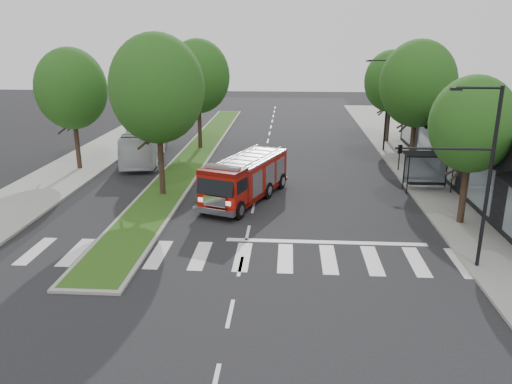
{
  "coord_description": "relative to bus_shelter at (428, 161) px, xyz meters",
  "views": [
    {
      "loc": [
        2.05,
        -24.25,
        9.88
      ],
      "look_at": [
        0.33,
        1.45,
        1.8
      ],
      "focal_mm": 35.0,
      "sensor_mm": 36.0,
      "label": 1
    }
  ],
  "objects": [
    {
      "name": "sidewalk_right",
      "position": [
        1.3,
        1.85,
        -1.96
      ],
      "size": [
        5.0,
        80.0,
        0.15
      ],
      "primitive_type": "cube",
      "color": "gray",
      "rests_on": "ground"
    },
    {
      "name": "tree_right_mid",
      "position": [
        0.3,
        5.85,
        4.45
      ],
      "size": [
        5.6,
        5.6,
        9.72
      ],
      "color": "black",
      "rests_on": "ground"
    },
    {
      "name": "tree_right_far",
      "position": [
        0.3,
        15.85,
        3.8
      ],
      "size": [
        5.0,
        5.0,
        8.73
      ],
      "color": "black",
      "rests_on": "ground"
    },
    {
      "name": "city_bus",
      "position": [
        -21.05,
        7.78,
        -0.55
      ],
      "size": [
        3.86,
        10.94,
        2.98
      ],
      "primitive_type": "imported",
      "rotation": [
        0.0,
        0.0,
        0.13
      ],
      "color": "silver",
      "rests_on": "ground"
    },
    {
      "name": "bus_shelter",
      "position": [
        0.0,
        0.0,
        0.0
      ],
      "size": [
        3.2,
        1.6,
        2.61
      ],
      "color": "black",
      "rests_on": "ground"
    },
    {
      "name": "median",
      "position": [
        -17.2,
        9.85,
        -1.96
      ],
      "size": [
        3.0,
        50.0,
        0.15
      ],
      "color": "gray",
      "rests_on": "ground"
    },
    {
      "name": "streetlight_right_far",
      "position": [
        -0.85,
        11.85,
        2.44
      ],
      "size": [
        2.11,
        0.2,
        8.0
      ],
      "color": "black",
      "rests_on": "ground"
    },
    {
      "name": "storefront_row",
      "position": [
        5.8,
        1.85,
        0.46
      ],
      "size": [
        8.0,
        30.0,
        5.0
      ],
      "primitive_type": "cube",
      "color": "black",
      "rests_on": "ground"
    },
    {
      "name": "tree_left_mid",
      "position": [
        -25.2,
        3.85,
        4.12
      ],
      "size": [
        5.2,
        5.2,
        9.16
      ],
      "color": "black",
      "rests_on": "ground"
    },
    {
      "name": "ground",
      "position": [
        -11.2,
        -8.15,
        -2.04
      ],
      "size": [
        140.0,
        140.0,
        0.0
      ],
      "primitive_type": "plane",
      "color": "black",
      "rests_on": "ground"
    },
    {
      "name": "fire_engine",
      "position": [
        -11.8,
        -2.7,
        -0.64
      ],
      "size": [
        5.26,
        8.73,
        2.91
      ],
      "rotation": [
        0.0,
        0.0,
        -0.36
      ],
      "color": "#5D0905",
      "rests_on": "ground"
    },
    {
      "name": "tree_median_far",
      "position": [
        -17.2,
        11.85,
        4.45
      ],
      "size": [
        5.6,
        5.6,
        9.72
      ],
      "color": "black",
      "rests_on": "ground"
    },
    {
      "name": "streetlight_right_near",
      "position": [
        -1.59,
        -11.65,
        2.63
      ],
      "size": [
        4.08,
        0.22,
        8.0
      ],
      "color": "black",
      "rests_on": "ground"
    },
    {
      "name": "tree_median_near",
      "position": [
        -17.2,
        -2.15,
        4.77
      ],
      "size": [
        5.8,
        5.8,
        10.16
      ],
      "color": "black",
      "rests_on": "ground"
    },
    {
      "name": "sidewalk_left",
      "position": [
        -25.7,
        1.85,
        -1.96
      ],
      "size": [
        5.0,
        80.0,
        0.15
      ],
      "primitive_type": "cube",
      "color": "gray",
      "rests_on": "ground"
    },
    {
      "name": "tree_right_near",
      "position": [
        0.3,
        -6.15,
        3.47
      ],
      "size": [
        4.4,
        4.4,
        8.05
      ],
      "color": "black",
      "rests_on": "ground"
    }
  ]
}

